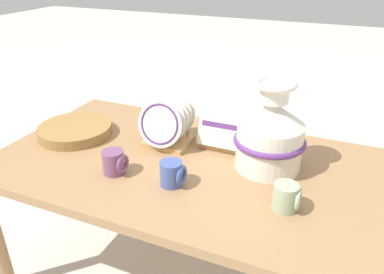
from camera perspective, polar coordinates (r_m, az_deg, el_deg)
name	(u,v)px	position (r m, az deg, el deg)	size (l,w,h in m)	color
ground_plane	(192,274)	(1.80, 0.00, -20.19)	(14.00, 14.00, 0.00)	beige
display_table	(192,175)	(1.46, 0.00, -5.85)	(1.53, 0.83, 0.59)	#9E754C
ceramic_vase	(270,133)	(1.37, 11.84, 0.57)	(0.26, 0.26, 0.34)	white
dish_rack_round_plates	(167,126)	(1.53, -3.91, 1.74)	(0.19, 0.19, 0.21)	tan
dish_rack_square_plates	(225,130)	(1.55, 5.07, 1.08)	(0.18, 0.19, 0.20)	tan
wicker_charger_stack	(75,130)	(1.72, -17.36, 1.00)	(0.32, 0.32, 0.04)	olive
mug_cobalt_glaze	(172,174)	(1.29, -3.01, -5.59)	(0.09, 0.08, 0.09)	#42569E
mug_plum_glaze	(114,162)	(1.38, -11.73, -3.80)	(0.09, 0.08, 0.09)	#7A4770
mug_sage_glaze	(287,197)	(1.21, 14.23, -8.89)	(0.09, 0.08, 0.09)	#9EB28E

